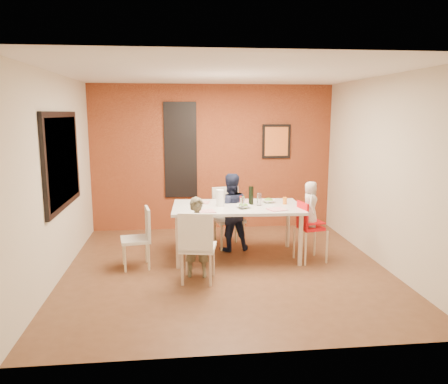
{
  "coord_description": "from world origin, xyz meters",
  "views": [
    {
      "loc": [
        -0.67,
        -5.89,
        2.19
      ],
      "look_at": [
        0.0,
        0.3,
        1.05
      ],
      "focal_mm": 35.0,
      "sensor_mm": 36.0,
      "label": 1
    }
  ],
  "objects": [
    {
      "name": "ground",
      "position": [
        0.0,
        0.0,
        0.0
      ],
      "size": [
        4.5,
        4.5,
        0.0
      ],
      "primitive_type": "plane",
      "color": "brown",
      "rests_on": "ground"
    },
    {
      "name": "wall_front",
      "position": [
        0.0,
        -2.25,
        1.35
      ],
      "size": [
        4.5,
        0.02,
        2.7
      ],
      "primitive_type": "cube",
      "color": "beige",
      "rests_on": "ground"
    },
    {
      "name": "plate_far_mid",
      "position": [
        0.36,
        0.79,
        0.81
      ],
      "size": [
        0.23,
        0.23,
        0.01
      ],
      "primitive_type": "cube",
      "rotation": [
        0.0,
        0.0,
        -0.17
      ],
      "color": "white",
      "rests_on": "dining_table"
    },
    {
      "name": "chair_near",
      "position": [
        -0.44,
        -0.5,
        0.53
      ],
      "size": [
        0.52,
        0.52,
        0.96
      ],
      "rotation": [
        0.0,
        0.0,
        2.95
      ],
      "color": "white",
      "rests_on": "ground"
    },
    {
      "name": "wine_glass_b",
      "position": [
        0.55,
        0.46,
        0.9
      ],
      "size": [
        0.07,
        0.07,
        0.19
      ],
      "primitive_type": "cylinder",
      "color": "white",
      "rests_on": "dining_table"
    },
    {
      "name": "paper_towel_roll",
      "position": [
        -0.04,
        0.48,
        0.93
      ],
      "size": [
        0.11,
        0.11,
        0.25
      ],
      "primitive_type": "cylinder",
      "color": "white",
      "rests_on": "dining_table"
    },
    {
      "name": "glassblock_surround",
      "position": [
        -0.6,
        2.21,
        1.5
      ],
      "size": [
        0.6,
        0.03,
        1.76
      ],
      "primitive_type": "cube",
      "color": "black",
      "rests_on": "wall_back"
    },
    {
      "name": "wine_bottle",
      "position": [
        0.44,
        0.56,
        0.94
      ],
      "size": [
        0.07,
        0.07,
        0.28
      ],
      "primitive_type": "cylinder",
      "color": "black",
      "rests_on": "dining_table"
    },
    {
      "name": "art_print_canvas",
      "position": [
        1.2,
        2.19,
        1.65
      ],
      "size": [
        0.44,
        0.01,
        0.54
      ],
      "primitive_type": "cube",
      "color": "orange",
      "rests_on": "wall_back"
    },
    {
      "name": "ceiling",
      "position": [
        0.0,
        0.0,
        2.7
      ],
      "size": [
        4.5,
        4.5,
        0.02
      ],
      "primitive_type": "cube",
      "color": "silver",
      "rests_on": "wall_back"
    },
    {
      "name": "wall_right",
      "position": [
        2.25,
        0.0,
        1.35
      ],
      "size": [
        0.02,
        4.5,
        2.7
      ],
      "primitive_type": "cube",
      "color": "beige",
      "rests_on": "ground"
    },
    {
      "name": "child_far",
      "position": [
        0.16,
        0.85,
        0.62
      ],
      "size": [
        0.67,
        0.56,
        1.24
      ],
      "primitive_type": "imported",
      "rotation": [
        0.0,
        0.0,
        3.3
      ],
      "color": "black",
      "rests_on": "ground"
    },
    {
      "name": "toddler",
      "position": [
        1.26,
        0.19,
        0.87
      ],
      "size": [
        0.29,
        0.37,
        0.67
      ],
      "primitive_type": "imported",
      "rotation": [
        0.0,
        0.0,
        1.31
      ],
      "color": "beige",
      "rests_on": "high_chair"
    },
    {
      "name": "picture_window_pane",
      "position": [
        -2.21,
        0.2,
        1.55
      ],
      "size": [
        0.02,
        1.55,
        1.15
      ],
      "primitive_type": "cube",
      "color": "black",
      "rests_on": "wall_left"
    },
    {
      "name": "chair_far",
      "position": [
        0.14,
        1.09,
        0.54
      ],
      "size": [
        0.53,
        0.53,
        0.97
      ],
      "rotation": [
        0.0,
        0.0,
        0.2
      ],
      "color": "beige",
      "rests_on": "ground"
    },
    {
      "name": "plate_near_right",
      "position": [
        0.75,
        0.15,
        0.81
      ],
      "size": [
        0.3,
        0.3,
        0.01
      ],
      "primitive_type": "cube",
      "rotation": [
        0.0,
        0.0,
        0.32
      ],
      "color": "white",
      "rests_on": "dining_table"
    },
    {
      "name": "wall_left",
      "position": [
        -2.25,
        0.0,
        1.35
      ],
      "size": [
        0.02,
        4.5,
        2.7
      ],
      "primitive_type": "cube",
      "color": "beige",
      "rests_on": "ground"
    },
    {
      "name": "brick_accent_wall",
      "position": [
        0.0,
        2.23,
        1.35
      ],
      "size": [
        4.5,
        0.02,
        2.7
      ],
      "primitive_type": "cube",
      "color": "maroon",
      "rests_on": "ground"
    },
    {
      "name": "child_near",
      "position": [
        -0.42,
        -0.26,
        0.54
      ],
      "size": [
        0.42,
        0.3,
        1.09
      ],
      "primitive_type": "imported",
      "rotation": [
        0.0,
        0.0,
        -0.12
      ],
      "color": "brown",
      "rests_on": "ground"
    },
    {
      "name": "condiment_green",
      "position": [
        0.31,
        0.47,
        0.87
      ],
      "size": [
        0.04,
        0.04,
        0.14
      ],
      "primitive_type": "cylinder",
      "color": "#326C24",
      "rests_on": "dining_table"
    },
    {
      "name": "art_print_frame",
      "position": [
        1.2,
        2.21,
        1.65
      ],
      "size": [
        0.54,
        0.03,
        0.64
      ],
      "primitive_type": "cube",
      "color": "black",
      "rests_on": "wall_back"
    },
    {
      "name": "salad_bowl_b",
      "position": [
        0.74,
        0.67,
        0.83
      ],
      "size": [
        0.22,
        0.22,
        0.05
      ],
      "primitive_type": "imported",
      "rotation": [
        0.0,
        0.0,
        0.14
      ],
      "color": "white",
      "rests_on": "dining_table"
    },
    {
      "name": "chair_left",
      "position": [
        -1.2,
        0.19,
        0.48
      ],
      "size": [
        0.46,
        0.46,
        0.86
      ],
      "rotation": [
        0.0,
        0.0,
        4.88
      ],
      "color": "silver",
      "rests_on": "ground"
    },
    {
      "name": "sippy_cup",
      "position": [
        0.96,
        0.51,
        0.86
      ],
      "size": [
        0.06,
        0.06,
        0.11
      ],
      "primitive_type": "cylinder",
      "color": "orange",
      "rests_on": "dining_table"
    },
    {
      "name": "wall_back",
      "position": [
        0.0,
        2.25,
        1.35
      ],
      "size": [
        4.5,
        0.02,
        2.7
      ],
      "primitive_type": "cube",
      "color": "beige",
      "rests_on": "ground"
    },
    {
      "name": "wine_glass_a",
      "position": [
        0.26,
        0.23,
        0.89
      ],
      "size": [
        0.06,
        0.06,
        0.18
      ],
      "primitive_type": "cylinder",
      "color": "white",
      "rests_on": "dining_table"
    },
    {
      "name": "dining_table",
      "position": [
        0.22,
        0.48,
        0.73
      ],
      "size": [
        1.98,
        1.17,
        0.8
      ],
      "rotation": [
        0.0,
        0.0,
        -0.05
      ],
      "color": "silver",
      "rests_on": "ground"
    },
    {
      "name": "salad_bowl_a",
      "position": [
        0.29,
        0.32,
        0.83
      ],
      "size": [
        0.26,
        0.26,
        0.05
      ],
      "primitive_type": "imported",
      "rotation": [
        0.0,
        0.0,
        0.39
      ],
      "color": "white",
      "rests_on": "dining_table"
    },
    {
      "name": "picture_window_frame",
      "position": [
        -2.22,
        0.2,
        1.55
      ],
      "size": [
        0.05,
        1.7,
        1.3
      ],
      "primitive_type": "cube",
      "color": "black",
      "rests_on": "wall_left"
    },
    {
      "name": "plate_near_left",
      "position": [
        -0.27,
        0.13,
        0.81
      ],
      "size": [
        0.26,
        0.26,
        0.01
      ],
      "primitive_type": "cube",
      "rotation": [
        0.0,
        0.0,
        0.16
      ],
      "color": "silver",
      "rests_on": "dining_table"
    },
    {
      "name": "condiment_red",
      "position": [
        0.28,
        0.49,
        0.87
      ],
      "size": [
        0.04,
        0.04,
        0.14
      ],
      "primitive_type": "cylinder",
      "color": "red",
      "rests_on": "dining_table"
    },
    {
      "name": "high_chair",
      "position": [
        1.24,
        0.18,
        0.54
      ],
      "size": [
        0.45,
        0.45,
        0.9
      ],
      "rotation": [
        0.0,
        0.0,
        1.79
      ],
      "color": "red",
      "rests_on": "ground"
    },
    {
      "name": "plate_far_left",
      "position": [
        -0.29,
        0.76,
        0.81
      ],
      "size": [
        0.25,
        0.25,
        0.01
      ],
      "primitive_type": "cube",
      "rotation": [
        0.0,
        0.0,
        -0.2
      ],
      "color": "silver",
      "rests_on": "dining_table"
    },
    {
      "name": "glassblock_strip",
      "position": [
        -0.6,
        2.21,
        1.5
      ],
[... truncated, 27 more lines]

